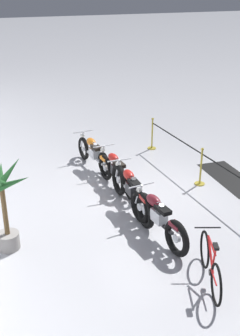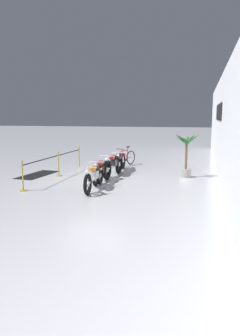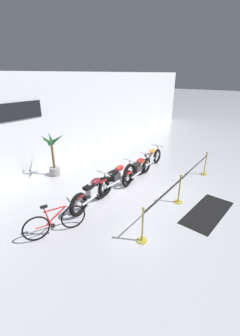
# 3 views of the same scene
# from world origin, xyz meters

# --- Properties ---
(ground_plane) EXTENTS (120.00, 120.00, 0.00)m
(ground_plane) POSITION_xyz_m (0.00, 0.00, 0.00)
(ground_plane) COLOR silver
(back_wall) EXTENTS (28.00, 0.29, 4.20)m
(back_wall) POSITION_xyz_m (-0.01, 5.12, 2.10)
(back_wall) COLOR white
(back_wall) RESTS_ON ground
(motorcycle_maroon_0) EXTENTS (2.20, 0.62, 0.96)m
(motorcycle_maroon_0) POSITION_xyz_m (-1.95, 0.70, 0.47)
(motorcycle_maroon_0) COLOR black
(motorcycle_maroon_0) RESTS_ON ground
(motorcycle_red_1) EXTENTS (2.51, 0.62, 0.98)m
(motorcycle_red_1) POSITION_xyz_m (-0.63, 0.71, 0.48)
(motorcycle_red_1) COLOR black
(motorcycle_red_1) RESTS_ON ground
(motorcycle_red_2) EXTENTS (2.31, 0.62, 0.92)m
(motorcycle_red_2) POSITION_xyz_m (0.65, 0.57, 0.45)
(motorcycle_red_2) COLOR black
(motorcycle_red_2) RESTS_ON ground
(motorcycle_orange_3) EXTENTS (2.33, 0.62, 0.93)m
(motorcycle_orange_3) POSITION_xyz_m (1.98, 0.72, 0.46)
(motorcycle_orange_3) COLOR black
(motorcycle_orange_3) RESTS_ON ground
(bicycle) EXTENTS (1.63, 0.75, 0.97)m
(bicycle) POSITION_xyz_m (-3.65, 0.52, 0.39)
(bicycle) COLOR black
(bicycle) RESTS_ON ground
(potted_palm_left_of_row) EXTENTS (1.03, 1.07, 1.91)m
(potted_palm_left_of_row) POSITION_xyz_m (-1.12, 3.69, 0.97)
(potted_palm_left_of_row) COLOR gray
(potted_palm_left_of_row) RESTS_ON ground
(stanchion_far_left) EXTENTS (5.37, 0.28, 1.05)m
(stanchion_far_left) POSITION_xyz_m (-1.00, -1.56, 0.66)
(stanchion_far_left) COLOR gold
(stanchion_far_left) RESTS_ON ground
(stanchion_mid_left) EXTENTS (0.28, 0.28, 1.05)m
(stanchion_mid_left) POSITION_xyz_m (-0.11, -1.56, 0.36)
(stanchion_mid_left) COLOR gold
(stanchion_mid_left) RESTS_ON ground
(stanchion_mid_right) EXTENTS (0.28, 0.28, 1.05)m
(stanchion_mid_right) POSITION_xyz_m (2.77, -1.56, 0.36)
(stanchion_mid_right) COLOR gold
(stanchion_mid_right) RESTS_ON ground
(floor_banner) EXTENTS (2.38, 1.13, 0.01)m
(floor_banner) POSITION_xyz_m (-0.14, -2.57, 0.00)
(floor_banner) COLOR black
(floor_banner) RESTS_ON ground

